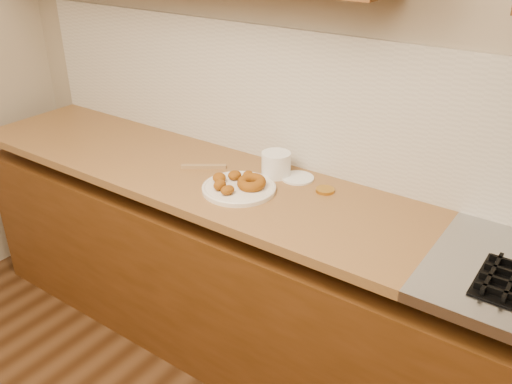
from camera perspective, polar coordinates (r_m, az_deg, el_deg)
wall_back at (r=2.22m, az=10.11°, el=12.07°), size 4.00×0.02×2.70m
base_cabinet at (r=2.41m, az=4.91°, el=-12.18°), size 3.60×0.60×0.77m
butcher_block at (r=2.48m, az=-7.63°, el=2.33°), size 2.30×0.62×0.04m
backsplash at (r=2.25m, az=9.66°, el=8.32°), size 3.60×0.02×0.60m
donut_plate at (r=2.23m, az=-1.80°, el=0.38°), size 0.31×0.31×0.02m
ring_donut at (r=2.21m, az=-0.49°, el=1.03°), size 0.13×0.13×0.05m
fried_dough_chunks at (r=2.23m, az=-2.83°, el=1.23°), size 0.16×0.21×0.04m
plastic_tub at (r=2.34m, az=2.12°, el=2.95°), size 0.13×0.13×0.11m
tub_lid at (r=2.33m, az=4.41°, el=1.49°), size 0.15×0.15×0.01m
brass_jar_lid at (r=2.24m, az=7.28°, el=0.19°), size 0.08×0.08×0.01m
wooden_utensil at (r=2.44m, az=-5.53°, el=2.69°), size 0.18×0.14×0.02m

